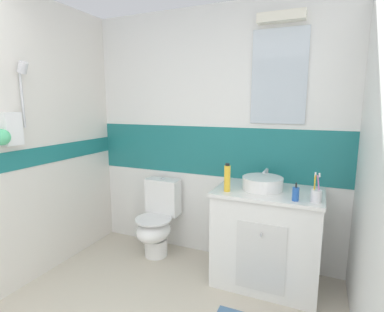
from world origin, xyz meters
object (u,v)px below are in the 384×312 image
toothbrush_cup (316,194)px  shampoo_bottle_tall (227,178)px  toilet (157,221)px  sink_basin (263,183)px  soap_dispenser (296,194)px

toothbrush_cup → shampoo_bottle_tall: 0.69m
toilet → toothbrush_cup: (1.51, -0.24, 0.54)m
sink_basin → toothbrush_cup: (0.43, -0.18, 0.00)m
shampoo_bottle_tall → soap_dispenser: bearing=-3.7°
sink_basin → shampoo_bottle_tall: size_ratio=1.63×
toothbrush_cup → sink_basin: bearing=156.9°
toilet → shampoo_bottle_tall: 1.04m
sink_basin → shampoo_bottle_tall: bearing=-146.0°
toilet → soap_dispenser: size_ratio=5.53×
toilet → toothbrush_cup: toothbrush_cup is taller
toilet → toothbrush_cup: size_ratio=3.56×
sink_basin → shampoo_bottle_tall: shampoo_bottle_tall is taller
sink_basin → soap_dispenser: sink_basin is taller
sink_basin → shampoo_bottle_tall: 0.32m
toilet → soap_dispenser: bearing=-11.0°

